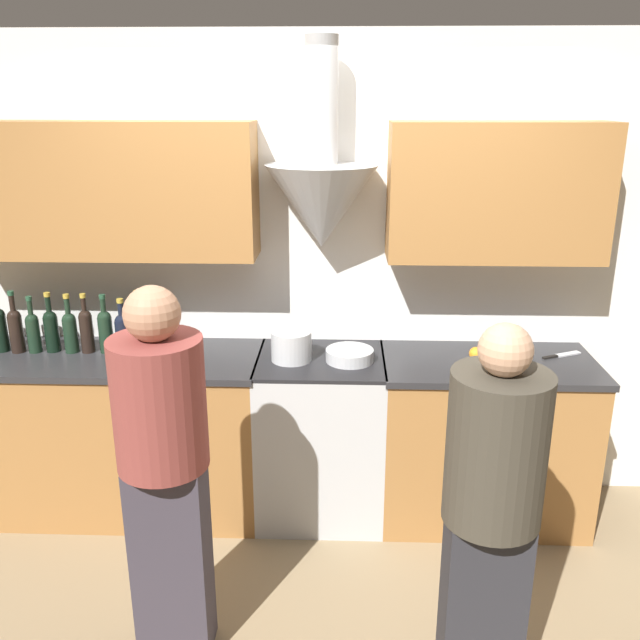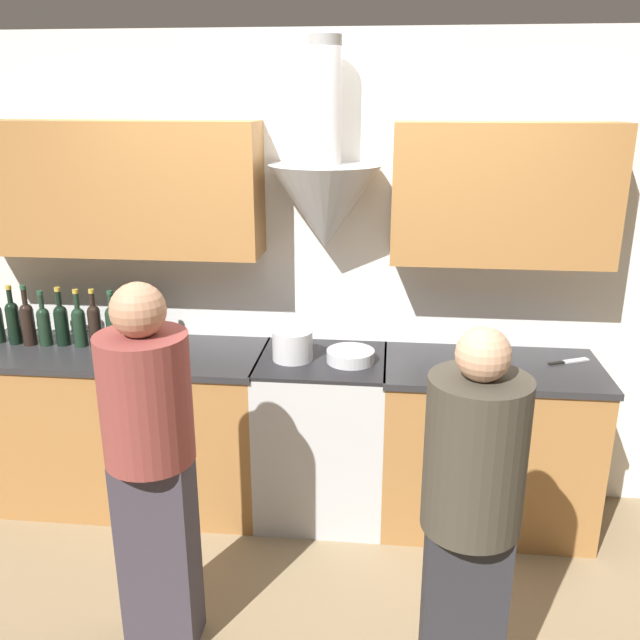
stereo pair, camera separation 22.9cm
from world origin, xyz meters
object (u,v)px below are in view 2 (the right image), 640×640
at_px(wine_bottle_2, 28,321).
at_px(person_foreground_left, 151,458).
at_px(wine_bottle_6, 95,323).
at_px(wine_bottle_5, 79,324).
at_px(person_foreground_right, 470,515).
at_px(wine_bottle_7, 113,324).
at_px(wine_bottle_3, 44,324).
at_px(stock_pot, 293,345).
at_px(stove_range, 322,435).
at_px(mixing_bowl, 351,356).
at_px(orange_fruit, 479,358).
at_px(wine_bottle_9, 146,324).
at_px(wine_bottle_1, 13,320).
at_px(wine_bottle_4, 61,322).
at_px(wine_bottle_8, 129,327).

height_order(wine_bottle_2, person_foreground_left, person_foreground_left).
distance_m(wine_bottle_6, person_foreground_left, 1.31).
height_order(wine_bottle_2, wine_bottle_5, wine_bottle_2).
bearing_deg(person_foreground_right, wine_bottle_7, 144.54).
bearing_deg(wine_bottle_3, stock_pot, -2.82).
height_order(person_foreground_left, person_foreground_right, person_foreground_left).
distance_m(stove_range, wine_bottle_6, 1.41).
height_order(mixing_bowl, person_foreground_right, person_foreground_right).
bearing_deg(orange_fruit, mixing_bowl, -176.71).
bearing_deg(wine_bottle_9, stove_range, -3.24).
xyz_separation_m(stove_range, wine_bottle_6, (-1.28, 0.05, 0.60)).
distance_m(wine_bottle_2, wine_bottle_9, 0.68).
xyz_separation_m(wine_bottle_5, wine_bottle_7, (0.19, 0.01, 0.00)).
xyz_separation_m(wine_bottle_2, person_foreground_right, (2.32, -1.29, -0.22)).
bearing_deg(wine_bottle_6, wine_bottle_5, -177.49).
distance_m(stove_range, person_foreground_left, 1.27).
relative_size(wine_bottle_2, wine_bottle_3, 1.09).
height_order(wine_bottle_1, wine_bottle_3, wine_bottle_1).
relative_size(stove_range, wine_bottle_9, 2.65).
distance_m(wine_bottle_7, person_foreground_left, 1.26).
xyz_separation_m(stove_range, wine_bottle_3, (-1.57, 0.04, 0.59)).
relative_size(wine_bottle_4, person_foreground_left, 0.21).
height_order(mixing_bowl, orange_fruit, orange_fruit).
relative_size(wine_bottle_6, stock_pot, 1.54).
bearing_deg(stock_pot, wine_bottle_7, 175.33).
xyz_separation_m(wine_bottle_1, orange_fruit, (2.58, -0.04, -0.10)).
bearing_deg(person_foreground_right, wine_bottle_6, 146.10).
height_order(wine_bottle_5, wine_bottle_9, wine_bottle_9).
bearing_deg(wine_bottle_9, wine_bottle_2, -178.60).
distance_m(wine_bottle_6, wine_bottle_7, 0.10).
bearing_deg(wine_bottle_2, stock_pot, -2.51).
distance_m(wine_bottle_8, person_foreground_left, 1.21).
xyz_separation_m(stove_range, wine_bottle_8, (-1.08, 0.04, 0.59)).
bearing_deg(wine_bottle_1, stock_pot, -2.74).
height_order(wine_bottle_2, wine_bottle_8, wine_bottle_2).
height_order(wine_bottle_8, orange_fruit, wine_bottle_8).
relative_size(wine_bottle_1, wine_bottle_6, 1.02).
xyz_separation_m(wine_bottle_5, orange_fruit, (2.19, -0.04, -0.09)).
relative_size(stove_range, wine_bottle_1, 2.74).
xyz_separation_m(wine_bottle_4, wine_bottle_8, (0.40, -0.02, -0.01)).
bearing_deg(wine_bottle_5, mixing_bowl, -3.01).
distance_m(stove_range, wine_bottle_8, 1.23).
xyz_separation_m(wine_bottle_4, person_foreground_left, (0.89, -1.10, -0.18)).
bearing_deg(wine_bottle_4, mixing_bowl, -3.16).
bearing_deg(person_foreground_right, person_foreground_left, 170.64).
bearing_deg(wine_bottle_5, orange_fruit, -1.08).
xyz_separation_m(wine_bottle_3, wine_bottle_9, (0.59, 0.01, 0.02)).
relative_size(stove_range, wine_bottle_3, 2.95).
height_order(wine_bottle_6, person_foreground_right, person_foreground_right).
relative_size(wine_bottle_6, wine_bottle_9, 0.94).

